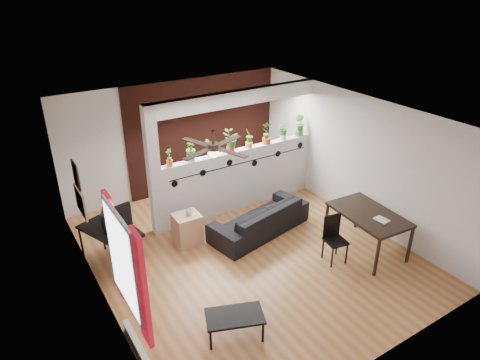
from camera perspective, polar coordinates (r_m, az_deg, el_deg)
The scene contains 29 objects.
room_shell at distance 7.40m, azimuth 0.94°, elevation -1.17°, with size 6.30×7.10×2.90m.
partition_wall at distance 9.19m, azimuth -0.01°, elevation 0.18°, with size 3.60×0.18×1.35m, color #BCBCC1.
ceiling_header at distance 8.57m, azimuth -0.02°, elevation 10.93°, with size 3.60×0.18×0.30m, color silver.
pier_column at distance 8.17m, azimuth -11.43°, elevation 1.02°, with size 0.22×0.20×2.60m, color #BCBCC1.
brick_panel at distance 10.13m, azimuth -4.48°, elevation 6.44°, with size 3.90×0.05×2.60m, color brown.
vine_decal at distance 8.95m, azimuth 0.31°, elevation 2.29°, with size 3.31×0.01×0.30m.
window_assembly at distance 5.44m, azimuth -15.18°, elevation -10.63°, with size 0.09×1.30×1.55m.
baseboard_heater at distance 6.38m, azimuth -13.47°, elevation -20.91°, with size 0.08×1.00×0.18m, color silver.
corkboard at distance 7.33m, azimuth -20.49°, elevation -2.78°, with size 0.03×0.60×0.45m, color olive.
framed_art at distance 7.07m, azimuth -21.03°, elevation 0.61°, with size 0.03×0.34×0.44m.
ceiling_fan at distance 6.37m, azimuth -3.57°, elevation 4.17°, with size 1.19×1.19×0.43m.
potted_plant_0 at distance 8.18m, azimuth -9.43°, elevation 3.07°, with size 0.15×0.18×0.36m.
potted_plant_1 at distance 8.33m, azimuth -6.61°, elevation 3.99°, with size 0.28×0.26×0.44m.
potted_plant_2 at distance 8.53m, azimuth -3.88°, elevation 4.44°, with size 0.15×0.19×0.38m.
potted_plant_3 at distance 8.72m, azimuth -1.27°, elevation 5.26°, with size 0.30×0.30×0.45m.
potted_plant_4 at distance 8.96m, azimuth 1.21°, elevation 5.68°, with size 0.27×0.25×0.41m.
potted_plant_5 at distance 9.18m, azimuth 3.58°, elevation 6.41°, with size 0.33×0.31×0.49m.
potted_plant_6 at distance 9.45m, azimuth 5.82°, elevation 6.67°, with size 0.27×0.27×0.42m.
potted_plant_7 at distance 9.72m, azimuth 7.96°, elevation 7.29°, with size 0.25×0.29×0.48m.
sofa at distance 8.48m, azimuth 2.62°, elevation -5.16°, with size 2.00×0.79×0.59m, color black.
cube_shelf at distance 8.21m, azimuth -7.02°, elevation -6.46°, with size 0.49×0.43×0.60m, color #A17555.
cup at distance 8.05m, azimuth -6.83°, elevation -4.27°, with size 0.12×0.12×0.10m, color gray.
computer_desk at distance 7.72m, azimuth -17.36°, elevation -6.71°, with size 0.86×1.13×0.73m.
monitor at distance 7.76m, azimuth -17.83°, elevation -5.14°, with size 0.06×0.34×0.19m, color black.
office_chair at distance 7.93m, azimuth -14.86°, elevation -7.27°, with size 0.52×0.52×1.00m.
dining_table at distance 8.09m, azimuth 16.76°, elevation -4.75°, with size 0.95×1.47×0.77m.
book at distance 7.81m, azimuth 17.96°, elevation -5.29°, with size 0.18×0.25×0.02m, color gray.
folding_chair at distance 7.77m, azimuth 12.37°, elevation -7.07°, with size 0.41×0.41×0.88m.
coffee_table at distance 6.26m, azimuth -0.72°, elevation -17.85°, with size 0.92×0.71×0.38m.
Camera 1 is at (-3.61, -5.50, 4.67)m, focal length 32.00 mm.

